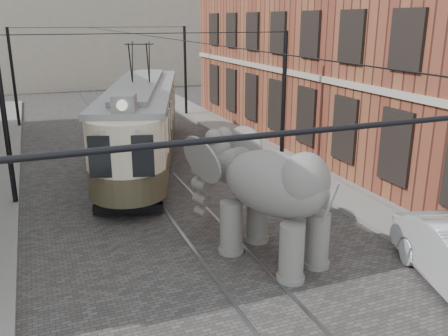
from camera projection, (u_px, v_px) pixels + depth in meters
name	position (u px, v px, depth m)	size (l,w,h in m)	color
ground	(220.00, 250.00, 14.13)	(120.00, 120.00, 0.00)	#484543
tram_rails	(220.00, 249.00, 14.12)	(1.54, 80.00, 0.02)	slate
sidewalk_right	(387.00, 218.00, 16.21)	(2.00, 60.00, 0.15)	slate
brick_building	(360.00, 28.00, 24.21)	(8.00, 26.00, 12.00)	brown
distant_block	(74.00, 13.00, 47.60)	(28.00, 10.00, 14.00)	#A09885
catenary	(165.00, 118.00, 17.61)	(11.00, 30.20, 6.00)	black
tram	(142.00, 104.00, 22.12)	(2.83, 13.70, 5.44)	beige
elephant	(274.00, 201.00, 13.10)	(3.10, 5.63, 3.44)	slate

